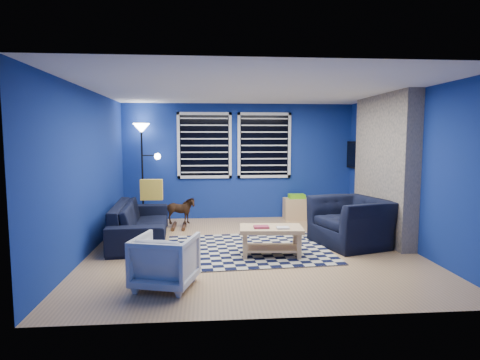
{
  "coord_description": "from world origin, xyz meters",
  "views": [
    {
      "loc": [
        -0.7,
        -6.23,
        1.76
      ],
      "look_at": [
        -0.16,
        0.3,
        1.07
      ],
      "focal_mm": 30.0,
      "sensor_mm": 36.0,
      "label": 1
    }
  ],
  "objects_px": {
    "armchair_big": "(352,222)",
    "floor_lamp": "(143,142)",
    "armchair_bent": "(165,261)",
    "coffee_table": "(271,235)",
    "cabinet": "(297,208)",
    "rocking_horse": "(179,211)",
    "sofa": "(141,222)",
    "tv": "(356,155)"
  },
  "relations": [
    {
      "from": "armchair_big",
      "to": "floor_lamp",
      "type": "relative_size",
      "value": 0.58
    },
    {
      "from": "armchair_bent",
      "to": "coffee_table",
      "type": "distance_m",
      "value": 1.83
    },
    {
      "from": "coffee_table",
      "to": "cabinet",
      "type": "xyz_separation_m",
      "value": [
        0.99,
        2.68,
        -0.08
      ]
    },
    {
      "from": "armchair_big",
      "to": "rocking_horse",
      "type": "bearing_deg",
      "value": -133.47
    },
    {
      "from": "sofa",
      "to": "floor_lamp",
      "type": "relative_size",
      "value": 1.08
    },
    {
      "from": "coffee_table",
      "to": "cabinet",
      "type": "distance_m",
      "value": 2.86
    },
    {
      "from": "floor_lamp",
      "to": "coffee_table",
      "type": "bearing_deg",
      "value": -49.75
    },
    {
      "from": "rocking_horse",
      "to": "cabinet",
      "type": "bearing_deg",
      "value": -75.25
    },
    {
      "from": "coffee_table",
      "to": "floor_lamp",
      "type": "bearing_deg",
      "value": 130.25
    },
    {
      "from": "rocking_horse",
      "to": "cabinet",
      "type": "relative_size",
      "value": 1.16
    },
    {
      "from": "armchair_bent",
      "to": "tv",
      "type": "bearing_deg",
      "value": -120.08
    },
    {
      "from": "tv",
      "to": "cabinet",
      "type": "relative_size",
      "value": 1.82
    },
    {
      "from": "armchair_bent",
      "to": "armchair_big",
      "type": "bearing_deg",
      "value": -134.49
    },
    {
      "from": "cabinet",
      "to": "floor_lamp",
      "type": "bearing_deg",
      "value": -179.8
    },
    {
      "from": "sofa",
      "to": "armchair_big",
      "type": "bearing_deg",
      "value": -103.82
    },
    {
      "from": "sofa",
      "to": "rocking_horse",
      "type": "distance_m",
      "value": 1.08
    },
    {
      "from": "armchair_big",
      "to": "coffee_table",
      "type": "height_order",
      "value": "armchair_big"
    },
    {
      "from": "armchair_big",
      "to": "tv",
      "type": "bearing_deg",
      "value": 141.47
    },
    {
      "from": "rocking_horse",
      "to": "coffee_table",
      "type": "relative_size",
      "value": 0.66
    },
    {
      "from": "tv",
      "to": "armchair_big",
      "type": "height_order",
      "value": "tv"
    },
    {
      "from": "rocking_horse",
      "to": "tv",
      "type": "bearing_deg",
      "value": -83.77
    },
    {
      "from": "coffee_table",
      "to": "rocking_horse",
      "type": "bearing_deg",
      "value": 126.71
    },
    {
      "from": "rocking_horse",
      "to": "floor_lamp",
      "type": "xyz_separation_m",
      "value": [
        -0.76,
        0.66,
        1.35
      ]
    },
    {
      "from": "tv",
      "to": "armchair_big",
      "type": "relative_size",
      "value": 0.84
    },
    {
      "from": "coffee_table",
      "to": "armchair_big",
      "type": "bearing_deg",
      "value": 20.04
    },
    {
      "from": "sofa",
      "to": "rocking_horse",
      "type": "height_order",
      "value": "sofa"
    },
    {
      "from": "sofa",
      "to": "cabinet",
      "type": "height_order",
      "value": "sofa"
    },
    {
      "from": "sofa",
      "to": "armchair_big",
      "type": "distance_m",
      "value": 3.57
    },
    {
      "from": "sofa",
      "to": "coffee_table",
      "type": "bearing_deg",
      "value": -122.31
    },
    {
      "from": "armchair_big",
      "to": "armchair_bent",
      "type": "bearing_deg",
      "value": -76.55
    },
    {
      "from": "sofa",
      "to": "floor_lamp",
      "type": "distance_m",
      "value": 2.08
    },
    {
      "from": "sofa",
      "to": "cabinet",
      "type": "distance_m",
      "value": 3.46
    },
    {
      "from": "tv",
      "to": "sofa",
      "type": "height_order",
      "value": "tv"
    },
    {
      "from": "tv",
      "to": "floor_lamp",
      "type": "relative_size",
      "value": 0.49
    },
    {
      "from": "sofa",
      "to": "cabinet",
      "type": "relative_size",
      "value": 4.05
    },
    {
      "from": "armchair_big",
      "to": "rocking_horse",
      "type": "xyz_separation_m",
      "value": [
        -2.93,
        1.49,
        -0.05
      ]
    },
    {
      "from": "tv",
      "to": "armchair_big",
      "type": "distance_m",
      "value": 2.3
    },
    {
      "from": "armchair_big",
      "to": "coffee_table",
      "type": "bearing_deg",
      "value": -86.41
    },
    {
      "from": "tv",
      "to": "floor_lamp",
      "type": "height_order",
      "value": "floor_lamp"
    },
    {
      "from": "coffee_table",
      "to": "armchair_bent",
      "type": "bearing_deg",
      "value": -141.94
    },
    {
      "from": "sofa",
      "to": "armchair_big",
      "type": "relative_size",
      "value": 1.87
    },
    {
      "from": "tv",
      "to": "floor_lamp",
      "type": "xyz_separation_m",
      "value": [
        -4.47,
        0.25,
        0.29
      ]
    }
  ]
}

